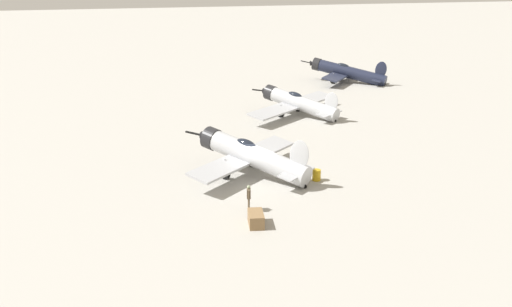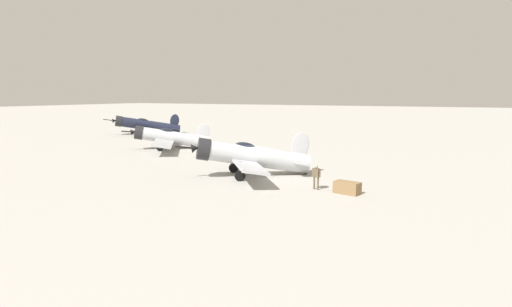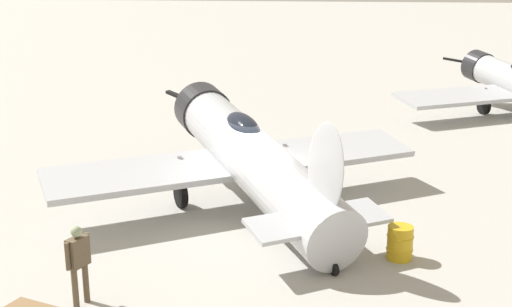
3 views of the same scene
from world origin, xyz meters
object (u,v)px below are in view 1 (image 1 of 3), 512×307
Objects in this scene: airplane_foreground at (250,155)px; ground_crew_mechanic at (249,195)px; airplane_far_line at (346,72)px; fuel_drum at (317,175)px; equipment_crate at (256,219)px; airplane_mid_apron at (298,103)px.

airplane_foreground is 5.78× the size of ground_crew_mechanic.
fuel_drum is (18.57, 33.76, -1.03)m from airplane_far_line.
equipment_crate is (0.20, 2.19, -0.64)m from ground_crew_mechanic.
airplane_foreground reaches higher than fuel_drum.
airplane_mid_apron is at bearing -70.08° from airplane_foreground.
equipment_crate is at bearing 100.12° from airplane_far_line.
airplane_foreground reaches higher than airplane_far_line.
airplane_far_line reaches higher than equipment_crate.
airplane_mid_apron is at bearing 92.14° from airplane_far_line.
airplane_mid_apron is 14.91× the size of fuel_drum.
ground_crew_mechanic is at bearing 98.85° from airplane_far_line.
airplane_mid_apron is 1.23× the size of airplane_far_line.
ground_crew_mechanic is (1.95, 6.15, -0.58)m from airplane_foreground.
airplane_mid_apron is 7.13× the size of ground_crew_mechanic.
airplane_mid_apron is at bearing 76.79° from ground_crew_mechanic.
airplane_foreground reaches higher than ground_crew_mechanic.
airplane_far_line is at bearing -118.82° from fuel_drum.
airplane_mid_apron is 25.14m from ground_crew_mechanic.
ground_crew_mechanic is at bearing 31.18° from fuel_drum.
airplane_foreground is 6.48m from ground_crew_mechanic.
airplane_foreground is at bearing -104.49° from equipment_crate.
airplane_mid_apron is 20.07m from airplane_far_line.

